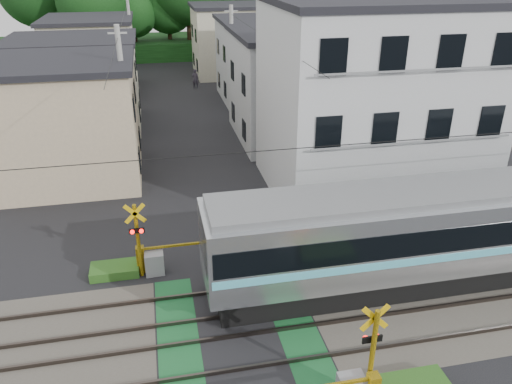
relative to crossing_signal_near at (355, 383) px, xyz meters
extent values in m
plane|color=black|center=(-2.59, 3.65, -0.71)|extent=(120.00, 120.00, 0.00)
cube|color=#47423A|center=(-2.59, 3.65, -0.71)|extent=(120.00, 6.00, 0.00)
cube|color=black|center=(-2.59, 3.65, -0.71)|extent=(5.20, 120.00, 0.00)
cube|color=#145126|center=(-4.49, 3.65, -0.70)|extent=(1.30, 6.00, 0.00)
cube|color=#145126|center=(-0.69, 3.65, -0.70)|extent=(1.30, 6.00, 0.00)
cube|color=#3F3833|center=(-2.59, 1.75, -0.64)|extent=(120.00, 0.08, 0.14)
cube|color=#3F3833|center=(-2.59, 3.15, -0.64)|extent=(120.00, 0.08, 0.14)
cube|color=#3F3833|center=(-2.59, 4.15, -0.64)|extent=(120.00, 0.08, 0.14)
cube|color=#3F3833|center=(-2.59, 5.55, -0.64)|extent=(120.00, 0.08, 0.14)
cube|color=black|center=(5.68, 4.85, -0.26)|extent=(17.50, 2.41, 0.91)
cube|color=black|center=(-0.70, 4.85, -0.41)|extent=(2.43, 2.23, 0.61)
cube|color=#B9BEC3|center=(5.68, 4.85, 1.52)|extent=(18.23, 2.84, 2.63)
cube|color=black|center=(5.68, 4.85, 1.83)|extent=(17.94, 2.88, 0.90)
cube|color=#58C5DD|center=(5.68, 4.85, 1.15)|extent=(18.04, 2.87, 0.28)
cube|color=slate|center=(5.68, 4.85, 2.95)|extent=(17.86, 2.32, 0.24)
cube|color=black|center=(-3.39, 4.85, 1.91)|extent=(0.10, 2.44, 1.58)
cylinder|color=yellow|center=(0.41, 0.05, 0.79)|extent=(0.14, 0.14, 3.00)
cube|color=yellow|center=(0.41, 0.15, 1.99)|extent=(0.77, 0.05, 0.77)
cube|color=yellow|center=(0.41, 0.15, 1.99)|extent=(0.77, 0.05, 0.77)
cube|color=black|center=(0.41, 0.15, 1.29)|extent=(0.55, 0.05, 0.20)
sphere|color=#FF0C07|center=(0.25, 0.21, 1.29)|extent=(0.16, 0.16, 0.16)
sphere|color=#FF0C07|center=(0.57, 0.21, 1.29)|extent=(0.16, 0.16, 0.16)
cylinder|color=yellow|center=(-5.59, 7.25, 0.79)|extent=(0.14, 0.14, 3.00)
cube|color=yellow|center=(-5.59, 7.15, 1.99)|extent=(0.77, 0.05, 0.77)
cube|color=yellow|center=(-5.59, 7.15, 1.99)|extent=(0.77, 0.05, 0.77)
cube|color=black|center=(-5.59, 7.15, 1.29)|extent=(0.55, 0.05, 0.20)
sphere|color=#FF0C07|center=(-5.75, 7.09, 1.29)|extent=(0.16, 0.16, 0.16)
sphere|color=#FF0C07|center=(-5.43, 7.09, 1.29)|extent=(0.16, 0.16, 0.16)
cube|color=gray|center=(-5.09, 7.25, -0.26)|extent=(0.70, 0.50, 0.90)
cube|color=yellow|center=(-5.59, 7.50, -0.16)|extent=(0.30, 0.30, 1.10)
cube|color=yellow|center=(-3.34, 7.50, 0.29)|extent=(4.20, 0.08, 0.08)
cube|color=silver|center=(5.91, 13.15, 3.79)|extent=(10.00, 8.00, 9.00)
cube|color=black|center=(5.91, 13.15, 8.44)|extent=(10.20, 8.16, 0.30)
cube|color=black|center=(2.21, 9.12, 0.79)|extent=(1.10, 0.06, 1.40)
cube|color=black|center=(4.66, 9.12, 0.79)|extent=(1.10, 0.06, 1.40)
cube|color=black|center=(7.11, 9.12, 0.79)|extent=(1.10, 0.06, 1.40)
cube|color=black|center=(9.56, 9.12, 0.79)|extent=(1.10, 0.06, 1.40)
cube|color=gray|center=(5.91, 8.90, 0.19)|extent=(9.00, 0.06, 0.08)
cube|color=black|center=(2.21, 9.12, 3.79)|extent=(1.10, 0.06, 1.40)
cube|color=black|center=(4.66, 9.12, 3.79)|extent=(1.10, 0.06, 1.40)
cube|color=black|center=(7.11, 9.12, 3.79)|extent=(1.10, 0.06, 1.40)
cube|color=black|center=(9.56, 9.12, 3.79)|extent=(1.10, 0.06, 1.40)
cube|color=gray|center=(5.91, 8.90, 3.19)|extent=(9.00, 0.06, 0.08)
cube|color=black|center=(2.21, 9.12, 6.79)|extent=(1.10, 0.06, 1.40)
cube|color=black|center=(4.66, 9.12, 6.79)|extent=(1.10, 0.06, 1.40)
cube|color=black|center=(7.11, 9.12, 6.79)|extent=(1.10, 0.06, 1.40)
cube|color=black|center=(9.56, 9.12, 6.79)|extent=(1.10, 0.06, 1.40)
cube|color=gray|center=(5.91, 8.90, 6.19)|extent=(9.00, 0.06, 0.08)
cube|color=#C8B18D|center=(-9.09, 17.65, 2.29)|extent=(7.00, 7.00, 6.00)
cube|color=black|center=(-9.09, 17.65, 5.44)|extent=(7.35, 7.35, 0.30)
cube|color=black|center=(-5.56, 15.90, 0.59)|extent=(0.06, 1.00, 1.20)
cube|color=black|center=(-5.56, 19.40, 0.59)|extent=(0.06, 1.00, 1.20)
cube|color=black|center=(-5.56, 15.90, 3.39)|extent=(0.06, 1.00, 1.20)
cube|color=black|center=(-5.56, 19.40, 3.39)|extent=(0.06, 1.00, 1.20)
cube|color=#AEB1B4|center=(4.21, 21.65, 2.54)|extent=(7.00, 8.00, 6.50)
cube|color=black|center=(4.21, 21.65, 5.94)|extent=(7.35, 8.40, 0.30)
cube|color=black|center=(0.68, 19.65, 0.59)|extent=(0.06, 1.00, 1.20)
cube|color=black|center=(0.68, 23.65, 0.59)|extent=(0.06, 1.00, 1.20)
cube|color=black|center=(0.68, 19.65, 3.39)|extent=(0.06, 1.00, 1.20)
cube|color=black|center=(0.68, 23.65, 3.39)|extent=(0.06, 1.00, 1.20)
cube|color=beige|center=(-9.59, 26.65, 2.19)|extent=(8.00, 7.00, 5.80)
cube|color=black|center=(-9.59, 26.65, 5.24)|extent=(8.40, 7.35, 0.30)
cube|color=black|center=(-5.56, 24.90, 0.59)|extent=(0.06, 1.00, 1.20)
cube|color=black|center=(-5.56, 28.40, 0.59)|extent=(0.06, 1.00, 1.20)
cube|color=black|center=(-5.56, 24.90, 3.39)|extent=(0.06, 1.00, 1.20)
cube|color=black|center=(-5.56, 28.40, 3.39)|extent=(0.06, 1.00, 1.20)
cube|color=#AEB1B4|center=(4.61, 31.65, 2.39)|extent=(7.00, 7.00, 6.20)
cube|color=black|center=(4.61, 31.65, 5.64)|extent=(7.35, 7.35, 0.30)
cube|color=black|center=(1.08, 29.90, 0.59)|extent=(0.06, 1.00, 1.20)
cube|color=black|center=(1.08, 33.40, 0.59)|extent=(0.06, 1.00, 1.20)
cube|color=black|center=(1.08, 29.90, 3.39)|extent=(0.06, 1.00, 1.20)
cube|color=black|center=(1.08, 33.40, 3.39)|extent=(0.06, 1.00, 1.20)
cube|color=beige|center=(-9.39, 36.65, 2.29)|extent=(7.00, 8.00, 6.00)
cube|color=black|center=(-9.39, 36.65, 5.44)|extent=(7.35, 8.40, 0.30)
cube|color=black|center=(-5.86, 34.65, 0.59)|extent=(0.06, 1.00, 1.20)
cube|color=black|center=(-5.86, 38.65, 0.59)|extent=(0.06, 1.00, 1.20)
cube|color=black|center=(-5.86, 34.65, 3.39)|extent=(0.06, 1.00, 1.20)
cube|color=black|center=(-5.86, 38.65, 3.39)|extent=(0.06, 1.00, 1.20)
cube|color=beige|center=(3.91, 41.65, 2.49)|extent=(8.00, 7.00, 6.40)
cube|color=black|center=(3.91, 41.65, 5.84)|extent=(8.40, 7.35, 0.30)
cube|color=black|center=(-0.12, 39.90, 0.59)|extent=(0.06, 1.00, 1.20)
cube|color=black|center=(-0.12, 43.40, 0.59)|extent=(0.06, 1.00, 1.20)
cube|color=black|center=(-0.12, 39.90, 3.39)|extent=(0.06, 1.00, 1.20)
cube|color=black|center=(-0.12, 43.40, 3.39)|extent=(0.06, 1.00, 1.20)
cube|color=#164216|center=(-2.59, 53.65, 0.29)|extent=(40.00, 10.00, 2.00)
cylinder|color=#332114|center=(-15.94, 53.10, 2.25)|extent=(0.50, 0.50, 5.91)
cylinder|color=#332114|center=(-12.81, 53.16, 1.50)|extent=(0.50, 0.50, 4.41)
sphere|color=#164216|center=(-12.81, 53.16, 5.03)|extent=(6.18, 6.18, 6.18)
cylinder|color=#332114|center=(-9.95, 48.86, 1.91)|extent=(0.50, 0.50, 5.24)
cylinder|color=#332114|center=(-5.98, 51.52, 1.31)|extent=(0.50, 0.50, 4.04)
sphere|color=#164216|center=(-5.98, 51.52, 4.54)|extent=(5.65, 5.65, 5.65)
cylinder|color=#332114|center=(-1.99, 52.46, 1.46)|extent=(0.50, 0.50, 4.35)
sphere|color=#164216|center=(-1.99, 52.46, 4.95)|extent=(6.09, 6.09, 6.09)
cylinder|color=#332114|center=(0.21, 51.61, 2.28)|extent=(0.50, 0.50, 5.99)
cylinder|color=#332114|center=(4.69, 54.23, 2.04)|extent=(0.50, 0.50, 5.50)
cylinder|color=#332114|center=(8.20, 53.15, 1.96)|extent=(0.50, 0.50, 5.35)
cylinder|color=#332114|center=(11.82, 51.56, 2.18)|extent=(0.50, 0.50, 5.79)
cube|color=black|center=(3.41, 4.85, 4.89)|extent=(60.00, 0.02, 0.02)
cylinder|color=#A5A5A0|center=(-5.99, 16.65, 3.29)|extent=(0.26, 0.26, 8.00)
cube|color=#A5A5A0|center=(-5.99, 16.65, 6.89)|extent=(0.90, 0.08, 0.08)
cylinder|color=#A5A5A0|center=(1.01, 25.65, 3.29)|extent=(0.26, 0.26, 8.00)
cube|color=#A5A5A0|center=(1.01, 25.65, 6.89)|extent=(0.90, 0.08, 0.08)
cylinder|color=#A5A5A0|center=(-5.99, 37.65, 3.29)|extent=(0.26, 0.26, 8.00)
cube|color=black|center=(-5.99, 27.15, 6.69)|extent=(0.02, 42.00, 0.02)
cube|color=black|center=(1.01, 27.15, 6.69)|extent=(0.02, 42.00, 0.02)
imported|color=#38323F|center=(-0.70, 36.10, 0.16)|extent=(0.70, 0.52, 1.74)
cube|color=#2D5E1E|center=(-6.59, 7.55, -0.53)|extent=(1.80, 1.00, 0.36)
cube|color=#2D5E1E|center=(2.01, 6.85, -0.56)|extent=(1.50, 0.90, 0.30)
camera|label=1|loc=(-4.59, -9.01, 10.28)|focal=35.00mm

